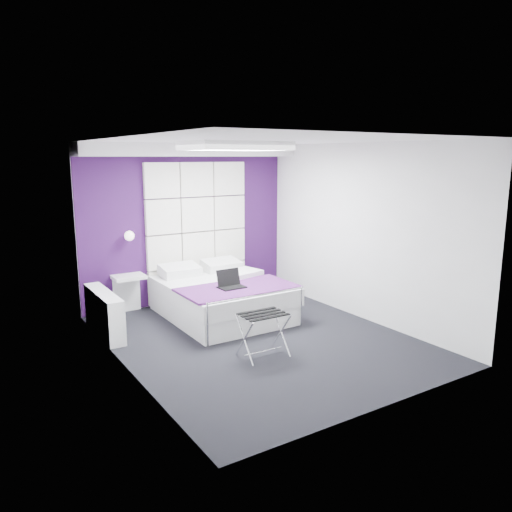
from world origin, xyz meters
The scene contains 15 objects.
floor centered at (0.00, 0.00, 0.00)m, with size 4.40×4.40×0.00m, color black.
ceiling centered at (0.00, 0.00, 2.60)m, with size 4.40×4.40×0.00m, color white.
wall_back centered at (0.00, 2.20, 1.30)m, with size 3.60×3.60×0.00m, color white.
wall_left centered at (-1.80, 0.00, 1.30)m, with size 4.40×4.40×0.00m, color white.
wall_right centered at (1.80, 0.00, 1.30)m, with size 4.40×4.40×0.00m, color white.
accent_wall centered at (0.00, 2.19, 1.30)m, with size 3.58×0.02×2.58m, color #330F44.
soffit centered at (0.00, 1.95, 2.50)m, with size 3.58×0.50×0.20m, color white.
headboard centered at (0.15, 2.14, 1.17)m, with size 1.80×0.08×2.30m, color white, non-canonical shape.
skylight centered at (0.00, 0.60, 2.55)m, with size 1.36×0.86×0.12m, color white, non-canonical shape.
wall_lamp centered at (-1.05, 2.06, 1.22)m, with size 0.15×0.15×0.15m, color white.
radiator centered at (-1.69, 1.30, 0.30)m, with size 0.22×1.20×0.60m, color white.
bed centered at (0.04, 1.14, 0.30)m, with size 1.66×2.01×0.71m.
nightstand centered at (-1.09, 2.02, 0.58)m, with size 0.48×0.37×0.05m, color white.
luggage_rack centered at (-0.27, -0.50, 0.27)m, with size 0.55×0.40×0.54m.
laptop centered at (-0.05, 0.70, 0.63)m, with size 0.36×0.26×0.26m.
Camera 1 is at (-3.43, -5.32, 2.40)m, focal length 35.00 mm.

